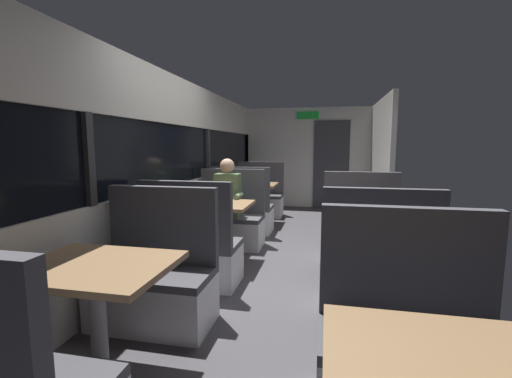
{
  "coord_description": "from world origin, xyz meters",
  "views": [
    {
      "loc": [
        0.44,
        -3.79,
        1.44
      ],
      "look_at": [
        -0.55,
        0.96,
        0.81
      ],
      "focal_mm": 23.77,
      "sensor_mm": 36.0,
      "label": 1
    }
  ],
  "objects_px": {
    "dining_table_far_window": "(252,189)",
    "bench_rear_aisle_facing_entry": "(361,233)",
    "bench_far_window_facing_end": "(243,213)",
    "bench_far_window_facing_entry": "(259,200)",
    "bench_near_window_facing_entry": "(155,283)",
    "bench_front_aisle_facing_entry": "(409,355)",
    "bench_mid_window_facing_end": "(193,253)",
    "dining_table_near_window": "(96,280)",
    "bench_mid_window_facing_entry": "(230,223)",
    "dining_table_mid_window": "(214,211)",
    "bench_rear_aisle_facing_end": "(377,273)",
    "seated_passenger": "(228,210)",
    "dining_table_rear_aisle": "(368,221)"
  },
  "relations": [
    {
      "from": "dining_table_far_window",
      "to": "bench_rear_aisle_facing_entry",
      "type": "relative_size",
      "value": 0.82
    },
    {
      "from": "bench_far_window_facing_end",
      "to": "bench_far_window_facing_entry",
      "type": "height_order",
      "value": "same"
    },
    {
      "from": "bench_near_window_facing_entry",
      "to": "bench_front_aisle_facing_entry",
      "type": "xyz_separation_m",
      "value": [
        1.79,
        -0.6,
        0.0
      ]
    },
    {
      "from": "bench_mid_window_facing_end",
      "to": "dining_table_far_window",
      "type": "relative_size",
      "value": 1.22
    },
    {
      "from": "dining_table_near_window",
      "to": "bench_rear_aisle_facing_entry",
      "type": "height_order",
      "value": "bench_rear_aisle_facing_entry"
    },
    {
      "from": "bench_mid_window_facing_entry",
      "to": "dining_table_near_window",
      "type": "bearing_deg",
      "value": -90.0
    },
    {
      "from": "bench_mid_window_facing_end",
      "to": "bench_far_window_facing_end",
      "type": "relative_size",
      "value": 1.0
    },
    {
      "from": "dining_table_near_window",
      "to": "bench_front_aisle_facing_entry",
      "type": "relative_size",
      "value": 0.82
    },
    {
      "from": "dining_table_far_window",
      "to": "bench_far_window_facing_end",
      "type": "bearing_deg",
      "value": -90.0
    },
    {
      "from": "dining_table_mid_window",
      "to": "bench_far_window_facing_end",
      "type": "xyz_separation_m",
      "value": [
        0.0,
        1.49,
        -0.31
      ]
    },
    {
      "from": "bench_far_window_facing_end",
      "to": "bench_rear_aisle_facing_end",
      "type": "bearing_deg",
      "value": -53.13
    },
    {
      "from": "bench_rear_aisle_facing_entry",
      "to": "seated_passenger",
      "type": "distance_m",
      "value": 1.81
    },
    {
      "from": "bench_far_window_facing_end",
      "to": "bench_front_aisle_facing_entry",
      "type": "bearing_deg",
      "value": -63.4
    },
    {
      "from": "bench_mid_window_facing_entry",
      "to": "bench_far_window_facing_end",
      "type": "xyz_separation_m",
      "value": [
        0.0,
        0.79,
        0.0
      ]
    },
    {
      "from": "dining_table_near_window",
      "to": "dining_table_mid_window",
      "type": "bearing_deg",
      "value": 90.0
    },
    {
      "from": "bench_near_window_facing_entry",
      "to": "dining_table_far_window",
      "type": "xyz_separation_m",
      "value": [
        0.0,
        3.67,
        0.31
      ]
    },
    {
      "from": "bench_near_window_facing_entry",
      "to": "bench_mid_window_facing_entry",
      "type": "distance_m",
      "value": 2.19
    },
    {
      "from": "dining_table_mid_window",
      "to": "bench_mid_window_facing_entry",
      "type": "relative_size",
      "value": 0.82
    },
    {
      "from": "bench_mid_window_facing_end",
      "to": "bench_front_aisle_facing_entry",
      "type": "relative_size",
      "value": 1.0
    },
    {
      "from": "dining_table_mid_window",
      "to": "bench_rear_aisle_facing_end",
      "type": "xyz_separation_m",
      "value": [
        1.79,
        -0.9,
        -0.31
      ]
    },
    {
      "from": "bench_far_window_facing_entry",
      "to": "dining_table_near_window",
      "type": "bearing_deg",
      "value": -90.0
    },
    {
      "from": "bench_far_window_facing_entry",
      "to": "seated_passenger",
      "type": "distance_m",
      "value": 2.27
    },
    {
      "from": "dining_table_far_window",
      "to": "bench_far_window_facing_end",
      "type": "height_order",
      "value": "bench_far_window_facing_end"
    },
    {
      "from": "dining_table_near_window",
      "to": "bench_far_window_facing_end",
      "type": "relative_size",
      "value": 0.82
    },
    {
      "from": "dining_table_mid_window",
      "to": "dining_table_rear_aisle",
      "type": "relative_size",
      "value": 1.0
    },
    {
      "from": "bench_mid_window_facing_entry",
      "to": "bench_far_window_facing_end",
      "type": "relative_size",
      "value": 1.0
    },
    {
      "from": "dining_table_far_window",
      "to": "bench_rear_aisle_facing_entry",
      "type": "distance_m",
      "value": 2.48
    },
    {
      "from": "dining_table_mid_window",
      "to": "bench_mid_window_facing_entry",
      "type": "distance_m",
      "value": 0.77
    },
    {
      "from": "bench_mid_window_facing_end",
      "to": "dining_table_far_window",
      "type": "height_order",
      "value": "bench_mid_window_facing_end"
    },
    {
      "from": "bench_rear_aisle_facing_entry",
      "to": "seated_passenger",
      "type": "relative_size",
      "value": 0.87
    },
    {
      "from": "dining_table_near_window",
      "to": "bench_mid_window_facing_entry",
      "type": "distance_m",
      "value": 2.9
    },
    {
      "from": "dining_table_rear_aisle",
      "to": "bench_rear_aisle_facing_end",
      "type": "xyz_separation_m",
      "value": [
        0.0,
        -0.7,
        -0.31
      ]
    },
    {
      "from": "bench_rear_aisle_facing_end",
      "to": "bench_near_window_facing_entry",
      "type": "bearing_deg",
      "value": -161.83
    },
    {
      "from": "bench_mid_window_facing_end",
      "to": "dining_table_rear_aisle",
      "type": "relative_size",
      "value": 1.22
    },
    {
      "from": "bench_rear_aisle_facing_end",
      "to": "bench_rear_aisle_facing_entry",
      "type": "height_order",
      "value": "same"
    },
    {
      "from": "dining_table_mid_window",
      "to": "dining_table_far_window",
      "type": "xyz_separation_m",
      "value": [
        0.0,
        2.19,
        0.0
      ]
    },
    {
      "from": "dining_table_far_window",
      "to": "bench_front_aisle_facing_entry",
      "type": "relative_size",
      "value": 0.82
    },
    {
      "from": "dining_table_near_window",
      "to": "seated_passenger",
      "type": "height_order",
      "value": "seated_passenger"
    },
    {
      "from": "dining_table_far_window",
      "to": "bench_far_window_facing_entry",
      "type": "height_order",
      "value": "bench_far_window_facing_entry"
    },
    {
      "from": "bench_mid_window_facing_end",
      "to": "bench_mid_window_facing_entry",
      "type": "bearing_deg",
      "value": 90.0
    },
    {
      "from": "bench_mid_window_facing_entry",
      "to": "dining_table_rear_aisle",
      "type": "xyz_separation_m",
      "value": [
        1.79,
        -0.9,
        0.31
      ]
    },
    {
      "from": "bench_near_window_facing_entry",
      "to": "seated_passenger",
      "type": "distance_m",
      "value": 2.12
    },
    {
      "from": "bench_far_window_facing_end",
      "to": "seated_passenger",
      "type": "xyz_separation_m",
      "value": [
        0.0,
        -0.86,
        0.21
      ]
    },
    {
      "from": "dining_table_near_window",
      "to": "bench_near_window_facing_entry",
      "type": "height_order",
      "value": "bench_near_window_facing_entry"
    },
    {
      "from": "bench_front_aisle_facing_entry",
      "to": "dining_table_rear_aisle",
      "type": "relative_size",
      "value": 1.22
    },
    {
      "from": "bench_front_aisle_facing_entry",
      "to": "bench_far_window_facing_entry",
      "type": "bearing_deg",
      "value": 109.8
    },
    {
      "from": "dining_table_mid_window",
      "to": "bench_mid_window_facing_end",
      "type": "distance_m",
      "value": 0.77
    },
    {
      "from": "bench_mid_window_facing_entry",
      "to": "seated_passenger",
      "type": "distance_m",
      "value": 0.22
    },
    {
      "from": "dining_table_mid_window",
      "to": "dining_table_rear_aisle",
      "type": "bearing_deg",
      "value": -6.38
    },
    {
      "from": "bench_mid_window_facing_end",
      "to": "dining_table_rear_aisle",
      "type": "xyz_separation_m",
      "value": [
        1.79,
        0.5,
        0.31
      ]
    }
  ]
}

